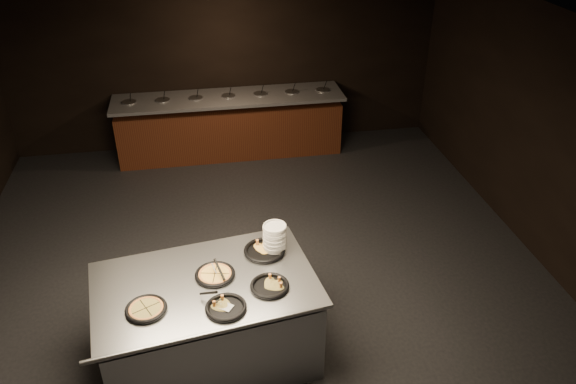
# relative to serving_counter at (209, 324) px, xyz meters

# --- Properties ---
(room) EXTENTS (7.02, 8.02, 2.92)m
(room) POSITION_rel_serving_counter_xyz_m (0.59, 0.93, 0.99)
(room) COLOR black
(room) RESTS_ON ground
(salad_bar) EXTENTS (3.70, 0.83, 1.18)m
(salad_bar) POSITION_rel_serving_counter_xyz_m (0.59, 4.48, -0.02)
(salad_bar) COLOR #512713
(salad_bar) RESTS_ON ground
(serving_counter) EXTENTS (2.18, 1.57, 0.97)m
(serving_counter) POSITION_rel_serving_counter_xyz_m (0.00, 0.00, 0.00)
(serving_counter) COLOR #B7BABF
(serving_counter) RESTS_ON ground
(plate_stack) EXTENTS (0.23, 0.23, 0.28)m
(plate_stack) POSITION_rel_serving_counter_xyz_m (0.71, 0.40, 0.65)
(plate_stack) COLOR silver
(plate_stack) RESTS_ON serving_counter
(pan_veggie_whole) EXTENTS (0.36, 0.36, 0.04)m
(pan_veggie_whole) POSITION_rel_serving_counter_xyz_m (-0.51, -0.28, 0.53)
(pan_veggie_whole) COLOR black
(pan_veggie_whole) RESTS_ON serving_counter
(pan_cheese_whole) EXTENTS (0.37, 0.37, 0.04)m
(pan_cheese_whole) POSITION_rel_serving_counter_xyz_m (0.10, 0.09, 0.53)
(pan_cheese_whole) COLOR black
(pan_cheese_whole) RESTS_ON serving_counter
(pan_cheese_slices_a) EXTENTS (0.41, 0.41, 0.04)m
(pan_cheese_slices_a) POSITION_rel_serving_counter_xyz_m (0.60, 0.37, 0.53)
(pan_cheese_slices_a) COLOR black
(pan_cheese_slices_a) RESTS_ON serving_counter
(pan_cheese_slices_b) EXTENTS (0.36, 0.36, 0.04)m
(pan_cheese_slices_b) POSITION_rel_serving_counter_xyz_m (0.17, -0.38, 0.53)
(pan_cheese_slices_b) COLOR black
(pan_cheese_slices_b) RESTS_ON serving_counter
(pan_veggie_slices) EXTENTS (0.36, 0.36, 0.04)m
(pan_veggie_slices) POSITION_rel_serving_counter_xyz_m (0.58, -0.16, 0.53)
(pan_veggie_slices) COLOR black
(pan_veggie_slices) RESTS_ON serving_counter
(server_left) EXTENTS (0.20, 0.31, 0.17)m
(server_left) POSITION_rel_serving_counter_xyz_m (0.12, 0.09, 0.58)
(server_left) COLOR #B7BABF
(server_left) RESTS_ON serving_counter
(server_right) EXTENTS (0.30, 0.26, 0.17)m
(server_right) POSITION_rel_serving_counter_xyz_m (0.07, -0.29, 0.59)
(server_right) COLOR #B7BABF
(server_right) RESTS_ON serving_counter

